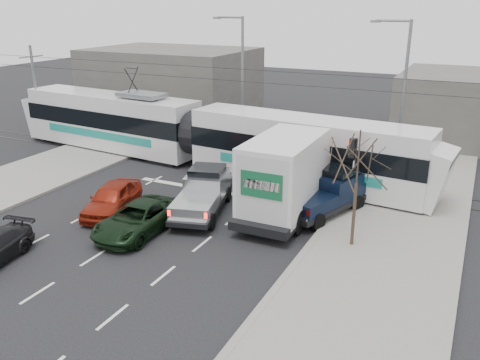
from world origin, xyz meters
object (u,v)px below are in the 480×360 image
at_px(street_lamp_far, 240,73).
at_px(silver_pickup, 204,191).
at_px(green_car, 138,219).
at_px(navy_pickup, 329,193).
at_px(traffic_signal, 353,158).
at_px(tram, 197,134).
at_px(box_truck, 289,175).
at_px(bare_tree, 358,163).
at_px(street_lamp_near, 401,88).
at_px(red_car, 112,198).

xyz_separation_m(street_lamp_far, silver_pickup, (4.10, -12.64, -4.10)).
bearing_deg(green_car, navy_pickup, 39.41).
xyz_separation_m(traffic_signal, navy_pickup, (-0.86, -0.83, -1.66)).
xyz_separation_m(tram, silver_pickup, (4.07, -6.32, -1.05)).
bearing_deg(box_truck, green_car, -136.46).
relative_size(street_lamp_far, tram, 0.31).
bearing_deg(bare_tree, tram, 148.61).
xyz_separation_m(tram, box_truck, (7.99, -4.84, -0.09)).
distance_m(tram, silver_pickup, 7.59).
bearing_deg(tram, navy_pickup, -17.14).
distance_m(street_lamp_near, green_car, 17.29).
height_order(silver_pickup, green_car, silver_pickup).
bearing_deg(bare_tree, street_lamp_near, 91.42).
bearing_deg(navy_pickup, traffic_signal, 62.87).
bearing_deg(traffic_signal, green_car, -139.77).
height_order(traffic_signal, silver_pickup, traffic_signal).
relative_size(traffic_signal, street_lamp_near, 0.40).
bearing_deg(traffic_signal, silver_pickup, -154.42).
height_order(box_truck, navy_pickup, box_truck).
relative_size(street_lamp_near, box_truck, 1.12).
bearing_deg(street_lamp_near, bare_tree, -88.58).
relative_size(tram, box_truck, 3.57).
xyz_separation_m(silver_pickup, red_car, (-3.94, -2.25, -0.27)).
bearing_deg(navy_pickup, bare_tree, -38.77).
relative_size(tram, navy_pickup, 5.20).
height_order(traffic_signal, green_car, traffic_signal).
height_order(silver_pickup, navy_pickup, navy_pickup).
bearing_deg(tram, bare_tree, -26.24).
relative_size(traffic_signal, red_car, 0.82).
bearing_deg(traffic_signal, street_lamp_near, 83.59).
relative_size(street_lamp_near, silver_pickup, 1.52).
bearing_deg(tram, green_car, -69.65).
relative_size(tram, red_car, 6.49).
xyz_separation_m(box_truck, green_car, (-5.30, -5.06, -1.30)).
relative_size(bare_tree, silver_pickup, 0.84).
height_order(bare_tree, navy_pickup, bare_tree).
relative_size(box_truck, navy_pickup, 1.46).
xyz_separation_m(bare_tree, traffic_signal, (-1.13, 4.00, -1.05)).
bearing_deg(tram, red_car, -83.97).
xyz_separation_m(street_lamp_far, tram, (0.02, -6.33, -3.05)).
bearing_deg(navy_pickup, box_truck, -135.71).
distance_m(navy_pickup, red_car, 10.67).
relative_size(bare_tree, box_truck, 0.62).
bearing_deg(green_car, red_car, 152.18).
distance_m(box_truck, red_car, 8.79).
height_order(bare_tree, street_lamp_near, street_lamp_near).
bearing_deg(street_lamp_near, street_lamp_far, 170.13).
bearing_deg(silver_pickup, traffic_signal, 10.60).
distance_m(silver_pickup, box_truck, 4.30).
bearing_deg(bare_tree, navy_pickup, 122.11).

